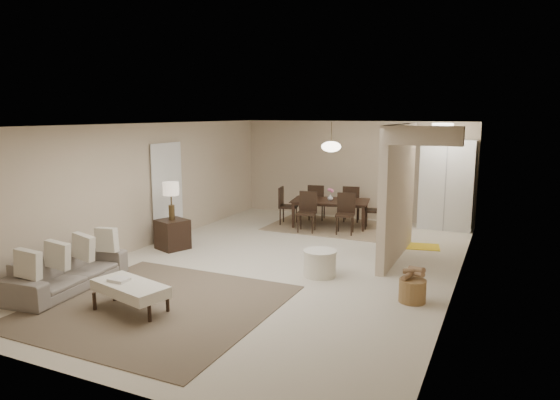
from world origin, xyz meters
The scene contains 22 objects.
floor centered at (0.00, 0.00, 0.00)m, with size 9.00×9.00×0.00m, color beige.
ceiling centered at (0.00, 0.00, 2.50)m, with size 9.00×9.00×0.00m, color white.
back_wall centered at (0.00, 4.50, 1.25)m, with size 6.00×6.00×0.00m, color #C6B096.
left_wall centered at (-3.00, 0.00, 1.25)m, with size 9.00×9.00×0.00m, color #C6B096.
right_wall centered at (3.00, 0.00, 1.25)m, with size 9.00×9.00×0.00m, color #C6B096.
partition centered at (1.80, 1.25, 1.25)m, with size 0.15×2.50×2.50m, color #C6B096.
doorway centered at (-2.97, 0.60, 1.02)m, with size 0.04×0.90×2.04m, color black.
pantry_cabinet centered at (2.35, 4.15, 1.05)m, with size 1.20×0.55×2.10m, color silver.
flush_light centered at (2.30, 3.20, 2.46)m, with size 0.44×0.44×0.05m, color white.
living_rug centered at (-0.75, -2.60, 0.01)m, with size 3.20×3.20×0.01m, color brown.
sofa centered at (-2.45, -2.60, 0.29)m, with size 0.78×1.99×0.58m, color gray.
ottoman_bench centered at (-0.95, -2.90, 0.33)m, with size 1.23×0.78×0.41m.
side_table centered at (-2.40, -0.01, 0.30)m, with size 0.54×0.54×0.59m, color black.
table_lamp centered at (-2.40, -0.01, 1.16)m, with size 0.32×0.32×0.76m.
round_pouf centered at (0.88, -0.37, 0.22)m, with size 0.56×0.56×0.44m, color beige.
wicker_basket centered at (2.50, -0.91, 0.17)m, with size 0.39×0.39×0.33m, color brown.
dining_rug centered at (-0.19, 3.21, 0.01)m, with size 2.80×2.10×0.01m, color #897155.
dining_table centered at (-0.19, 3.21, 0.32)m, with size 1.82×1.01×0.64m, color black.
dining_chairs centered at (-0.19, 3.21, 0.46)m, with size 2.50×1.99×0.92m.
vase centered at (-0.19, 3.21, 0.71)m, with size 0.14×0.14×0.15m, color white.
yellow_mat centered at (2.03, 2.22, 0.01)m, with size 0.90×0.55×0.01m, color yellow.
pendant_light centered at (-0.19, 3.21, 1.92)m, with size 0.46×0.46×0.71m.
Camera 1 is at (3.64, -7.94, 2.69)m, focal length 32.00 mm.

